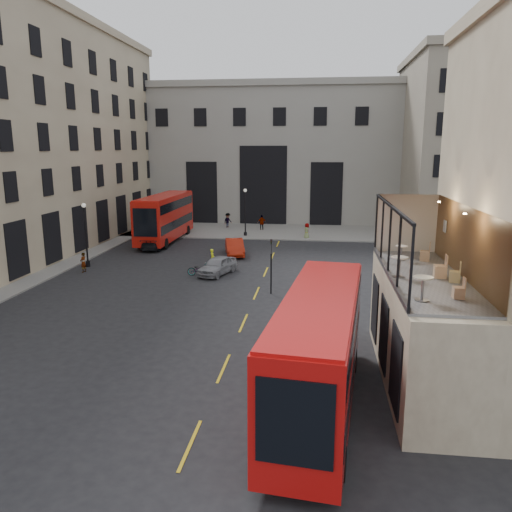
# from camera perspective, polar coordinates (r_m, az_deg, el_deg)

# --- Properties ---
(ground) EXTENTS (140.00, 140.00, 0.00)m
(ground) POSITION_cam_1_polar(r_m,az_deg,el_deg) (22.91, 1.34, -12.97)
(ground) COLOR black
(ground) RESTS_ON ground
(host_frontage) EXTENTS (3.00, 11.00, 4.50)m
(host_frontage) POSITION_cam_1_polar(r_m,az_deg,el_deg) (22.39, 18.32, -8.00)
(host_frontage) COLOR beige
(host_frontage) RESTS_ON ground
(cafe_floor) EXTENTS (3.00, 10.00, 0.10)m
(cafe_floor) POSITION_cam_1_polar(r_m,az_deg,el_deg) (21.73, 18.73, -2.29)
(cafe_floor) COLOR slate
(cafe_floor) RESTS_ON host_frontage
(gateway) EXTENTS (35.00, 10.60, 18.00)m
(gateway) POSITION_cam_1_polar(r_m,az_deg,el_deg) (68.97, 1.31, 11.97)
(gateway) COLOR gray
(gateway) RESTS_ON ground
(building_right) EXTENTS (16.60, 18.60, 20.00)m
(building_right) POSITION_cam_1_polar(r_m,az_deg,el_deg) (63.19, 24.19, 11.80)
(building_right) COLOR gray
(building_right) RESTS_ON ground
(pavement_far) EXTENTS (40.00, 12.00, 0.12)m
(pavement_far) POSITION_cam_1_polar(r_m,az_deg,el_deg) (59.96, -0.67, 2.97)
(pavement_far) COLOR slate
(pavement_far) RESTS_ON ground
(traffic_light_near) EXTENTS (0.16, 0.20, 3.80)m
(traffic_light_near) POSITION_cam_1_polar(r_m,az_deg,el_deg) (33.58, 1.75, -0.36)
(traffic_light_near) COLOR black
(traffic_light_near) RESTS_ON ground
(traffic_light_far) EXTENTS (0.16, 0.20, 3.80)m
(traffic_light_far) POSITION_cam_1_polar(r_m,az_deg,el_deg) (52.05, -12.09, 3.90)
(traffic_light_far) COLOR black
(traffic_light_far) RESTS_ON ground
(street_lamp_a) EXTENTS (0.36, 0.36, 5.33)m
(street_lamp_a) POSITION_cam_1_polar(r_m,az_deg,el_deg) (43.70, -18.84, 1.90)
(street_lamp_a) COLOR black
(street_lamp_a) RESTS_ON ground
(street_lamp_b) EXTENTS (0.36, 0.36, 5.33)m
(street_lamp_b) POSITION_cam_1_polar(r_m,az_deg,el_deg) (55.70, -1.23, 4.68)
(street_lamp_b) COLOR black
(street_lamp_b) RESTS_ON ground
(bus_near) EXTENTS (3.82, 11.55, 4.52)m
(bus_near) POSITION_cam_1_polar(r_m,az_deg,el_deg) (18.97, 7.21, -10.23)
(bus_near) COLOR #B80E0C
(bus_near) RESTS_ON ground
(bus_far) EXTENTS (2.91, 12.30, 4.90)m
(bus_far) POSITION_cam_1_polar(r_m,az_deg,el_deg) (53.68, -10.34, 4.58)
(bus_far) COLOR red
(bus_far) RESTS_ON ground
(car_a) EXTENTS (2.90, 4.49, 1.42)m
(car_a) POSITION_cam_1_polar(r_m,az_deg,el_deg) (39.26, -4.44, -1.09)
(car_a) COLOR gray
(car_a) RESTS_ON ground
(car_b) EXTENTS (2.61, 4.78, 1.49)m
(car_b) POSITION_cam_1_polar(r_m,az_deg,el_deg) (46.23, -2.46, 1.02)
(car_b) COLOR #A81D0A
(car_b) RESTS_ON ground
(car_c) EXTENTS (1.87, 4.53, 1.31)m
(car_c) POSITION_cam_1_polar(r_m,az_deg,el_deg) (49.89, -11.40, 1.51)
(car_c) COLOR black
(car_c) RESTS_ON ground
(bicycle) EXTENTS (1.90, 0.77, 0.98)m
(bicycle) POSITION_cam_1_polar(r_m,az_deg,el_deg) (39.03, -6.49, -1.55)
(bicycle) COLOR gray
(bicycle) RESTS_ON ground
(cyclist) EXTENTS (0.51, 0.64, 1.52)m
(cyclist) POSITION_cam_1_polar(r_m,az_deg,el_deg) (41.73, -5.01, -0.23)
(cyclist) COLOR #F5FF1A
(cyclist) RESTS_ON ground
(pedestrian_a) EXTENTS (0.89, 0.78, 1.53)m
(pedestrian_a) POSITION_cam_1_polar(r_m,az_deg,el_deg) (59.59, -12.20, 3.32)
(pedestrian_a) COLOR gray
(pedestrian_a) RESTS_ON ground
(pedestrian_b) EXTENTS (1.24, 1.41, 1.89)m
(pedestrian_b) POSITION_cam_1_polar(r_m,az_deg,el_deg) (61.70, -3.24, 4.05)
(pedestrian_b) COLOR gray
(pedestrian_b) RESTS_ON ground
(pedestrian_c) EXTENTS (1.18, 0.74, 1.87)m
(pedestrian_c) POSITION_cam_1_polar(r_m,az_deg,el_deg) (59.91, 0.68, 3.80)
(pedestrian_c) COLOR gray
(pedestrian_c) RESTS_ON ground
(pedestrian_d) EXTENTS (0.94, 0.99, 1.71)m
(pedestrian_d) POSITION_cam_1_polar(r_m,az_deg,el_deg) (54.82, 5.82, 2.86)
(pedestrian_d) COLOR gray
(pedestrian_d) RESTS_ON ground
(pedestrian_e) EXTENTS (0.47, 0.64, 1.60)m
(pedestrian_e) POSITION_cam_1_polar(r_m,az_deg,el_deg) (42.13, -19.14, -0.70)
(pedestrian_e) COLOR gray
(pedestrian_e) RESTS_ON ground
(cafe_table_near) EXTENTS (0.68, 0.68, 0.85)m
(cafe_table_near) POSITION_cam_1_polar(r_m,az_deg,el_deg) (18.08, 18.52, -3.15)
(cafe_table_near) COLOR beige
(cafe_table_near) RESTS_ON cafe_floor
(cafe_table_mid) EXTENTS (0.68, 0.68, 0.85)m
(cafe_table_mid) POSITION_cam_1_polar(r_m,az_deg,el_deg) (21.08, 16.08, -0.85)
(cafe_table_mid) COLOR silver
(cafe_table_mid) RESTS_ON cafe_floor
(cafe_table_far) EXTENTS (0.55, 0.55, 0.69)m
(cafe_table_far) POSITION_cam_1_polar(r_m,az_deg,el_deg) (24.30, 16.29, 0.60)
(cafe_table_far) COLOR silver
(cafe_table_far) RESTS_ON cafe_floor
(cafe_chair_a) EXTENTS (0.38, 0.38, 0.76)m
(cafe_chair_a) POSITION_cam_1_polar(r_m,az_deg,el_deg) (18.89, 22.18, -3.82)
(cafe_chair_a) COLOR tan
(cafe_chair_a) RESTS_ON cafe_floor
(cafe_chair_b) EXTENTS (0.49, 0.49, 0.82)m
(cafe_chair_b) POSITION_cam_1_polar(r_m,az_deg,el_deg) (21.09, 21.79, -2.12)
(cafe_chair_b) COLOR #D0B778
(cafe_chair_b) RESTS_ON cafe_floor
(cafe_chair_c) EXTENTS (0.50, 0.50, 0.96)m
(cafe_chair_c) POSITION_cam_1_polar(r_m,az_deg,el_deg) (21.56, 20.33, -1.58)
(cafe_chair_c) COLOR #DDAC7F
(cafe_chair_c) RESTS_ON cafe_floor
(cafe_chair_d) EXTENTS (0.51, 0.51, 0.87)m
(cafe_chair_d) POSITION_cam_1_polar(r_m,az_deg,el_deg) (24.55, 18.77, 0.09)
(cafe_chair_d) COLOR tan
(cafe_chair_d) RESTS_ON cafe_floor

